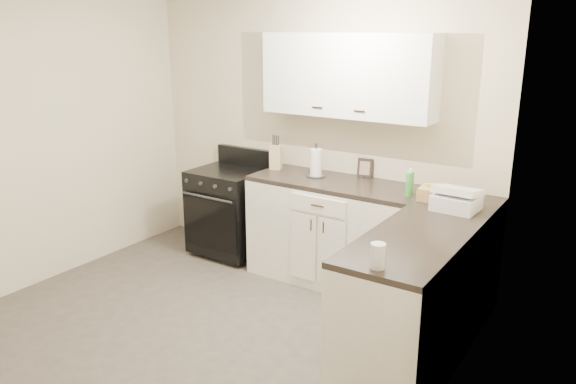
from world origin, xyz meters
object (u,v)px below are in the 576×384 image
Objects in this scene: knife_block at (276,157)px; countertop_grill at (456,202)px; wicker_basket at (439,195)px; paper_towel at (316,163)px; stove at (229,211)px.

knife_block is 1.84m from countertop_grill.
paper_towel is at bearing 174.42° from wicker_basket.
stove is 2.39m from countertop_grill.
knife_block is 0.75× the size of countertop_grill.
stove is 1.14m from paper_towel.
stove is at bearing 178.67° from wicker_basket.
knife_block is 0.46m from paper_towel.
stove is 2.79× the size of wicker_basket.
wicker_basket is (1.17, -0.11, -0.08)m from paper_towel.
stove is 2.70× the size of countertop_grill.
paper_towel is (0.46, -0.04, 0.01)m from knife_block.
knife_block is 1.64m from wicker_basket.
wicker_basket is 0.23m from countertop_grill.
paper_towel reaches higher than wicker_basket.
countertop_grill is (1.81, -0.30, -0.06)m from knife_block.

